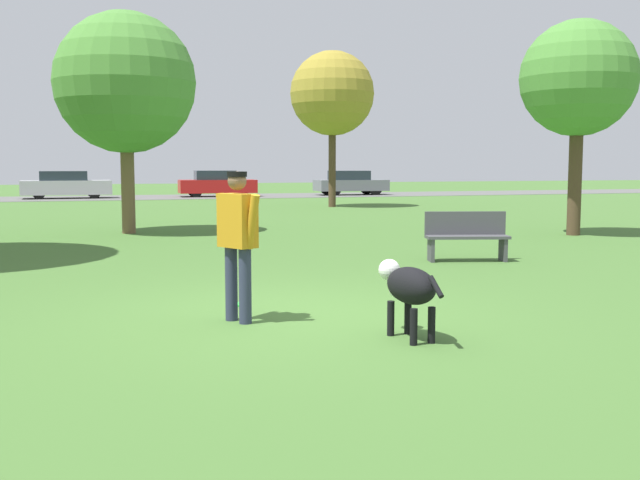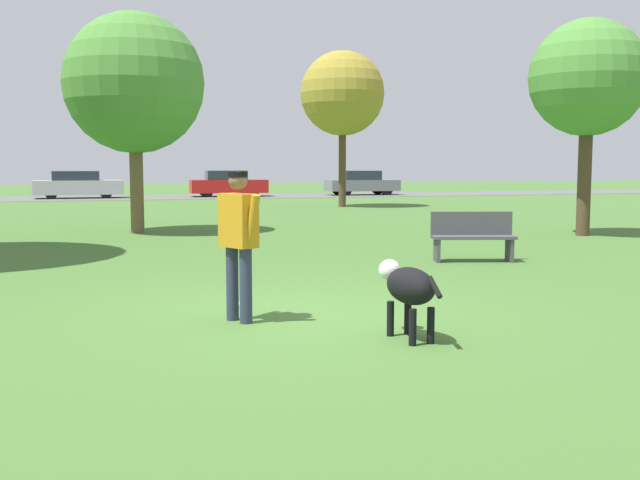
% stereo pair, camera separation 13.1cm
% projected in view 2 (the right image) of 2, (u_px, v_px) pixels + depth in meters
% --- Properties ---
extents(ground_plane, '(120.00, 120.00, 0.00)m').
position_uv_depth(ground_plane, '(287.00, 315.00, 8.17)').
color(ground_plane, '#426B2D').
extents(far_road_strip, '(120.00, 6.00, 0.01)m').
position_uv_depth(far_road_strip, '(132.00, 198.00, 37.79)').
color(far_road_strip, '#5B5B59').
rests_on(far_road_strip, ground_plane).
extents(person, '(0.38, 0.64, 1.57)m').
position_uv_depth(person, '(238.00, 234.00, 7.74)').
color(person, '#2D334C').
rests_on(person, ground_plane).
extents(dog, '(0.42, 1.05, 0.71)m').
position_uv_depth(dog, '(408.00, 287.00, 7.01)').
color(dog, black).
rests_on(dog, ground_plane).
extents(frisbee, '(0.23, 0.23, 0.02)m').
position_uv_depth(frisbee, '(239.00, 304.00, 8.77)').
color(frisbee, '#33D838').
rests_on(frisbee, ground_plane).
extents(tree_mid_center, '(3.33, 3.33, 5.23)m').
position_uv_depth(tree_mid_center, '(134.00, 84.00, 17.73)').
color(tree_mid_center, brown).
rests_on(tree_mid_center, ground_plane).
extents(tree_far_right, '(3.27, 3.27, 6.04)m').
position_uv_depth(tree_far_right, '(342.00, 94.00, 28.96)').
color(tree_far_right, '#4C3826').
rests_on(tree_far_right, ground_plane).
extents(tree_near_right, '(2.66, 2.66, 4.95)m').
position_uv_depth(tree_near_right, '(588.00, 79.00, 17.05)').
color(tree_near_right, '#4C3826').
rests_on(tree_near_right, ground_plane).
extents(parked_car_silver, '(4.27, 1.86, 1.35)m').
position_uv_depth(parked_car_silver, '(78.00, 185.00, 36.90)').
color(parked_car_silver, '#B7B7BC').
rests_on(parked_car_silver, ground_plane).
extents(parked_car_red, '(4.01, 1.87, 1.36)m').
position_uv_depth(parked_car_red, '(228.00, 184.00, 38.95)').
color(parked_car_red, red).
rests_on(parked_car_red, ground_plane).
extents(parked_car_grey, '(3.94, 1.75, 1.34)m').
position_uv_depth(parked_car_grey, '(362.00, 183.00, 40.96)').
color(parked_car_grey, slate).
rests_on(parked_car_grey, ground_plane).
extents(park_bench, '(1.46, 0.77, 0.84)m').
position_uv_depth(park_bench, '(473.00, 235.00, 12.73)').
color(park_bench, '#47474C').
rests_on(park_bench, ground_plane).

